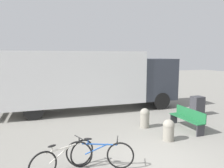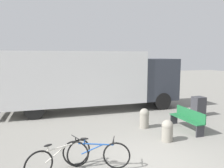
{
  "view_description": "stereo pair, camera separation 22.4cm",
  "coord_description": "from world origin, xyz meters",
  "px_view_note": "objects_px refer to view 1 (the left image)",
  "views": [
    {
      "loc": [
        -3.13,
        -4.93,
        2.98
      ],
      "look_at": [
        0.27,
        4.17,
        1.68
      ],
      "focal_mm": 35.0,
      "sensor_mm": 36.0,
      "label": 1
    },
    {
      "loc": [
        -2.92,
        -5.01,
        2.98
      ],
      "look_at": [
        0.27,
        4.17,
        1.68
      ],
      "focal_mm": 35.0,
      "sensor_mm": 36.0,
      "label": 2
    }
  ],
  "objects_px": {
    "utility_box": "(197,106)",
    "bollard_far_bench": "(145,117)",
    "bicycle_middle": "(99,154)",
    "bollard_near_bench": "(169,129)",
    "delivery_truck": "(90,78)",
    "bicycle_near": "(64,158)",
    "park_bench": "(188,118)"
  },
  "relations": [
    {
      "from": "utility_box",
      "to": "bollard_far_bench",
      "type": "bearing_deg",
      "value": -167.6
    },
    {
      "from": "bicycle_middle",
      "to": "bollard_near_bench",
      "type": "bearing_deg",
      "value": 43.44
    },
    {
      "from": "delivery_truck",
      "to": "bicycle_near",
      "type": "relative_size",
      "value": 5.48
    },
    {
      "from": "bollard_far_bench",
      "to": "utility_box",
      "type": "height_order",
      "value": "utility_box"
    },
    {
      "from": "bicycle_middle",
      "to": "utility_box",
      "type": "height_order",
      "value": "utility_box"
    },
    {
      "from": "park_bench",
      "to": "utility_box",
      "type": "bearing_deg",
      "value": -49.91
    },
    {
      "from": "bollard_near_bench",
      "to": "bollard_far_bench",
      "type": "xyz_separation_m",
      "value": [
        -0.1,
        1.53,
        0.03
      ]
    },
    {
      "from": "park_bench",
      "to": "utility_box",
      "type": "relative_size",
      "value": 1.83
    },
    {
      "from": "park_bench",
      "to": "bollard_far_bench",
      "type": "distance_m",
      "value": 1.71
    },
    {
      "from": "bicycle_middle",
      "to": "bollard_near_bench",
      "type": "relative_size",
      "value": 2.22
    },
    {
      "from": "park_bench",
      "to": "bollard_near_bench",
      "type": "height_order",
      "value": "park_bench"
    },
    {
      "from": "delivery_truck",
      "to": "bicycle_near",
      "type": "bearing_deg",
      "value": -108.02
    },
    {
      "from": "park_bench",
      "to": "bollard_far_bench",
      "type": "bearing_deg",
      "value": 62.46
    },
    {
      "from": "bicycle_near",
      "to": "bicycle_middle",
      "type": "bearing_deg",
      "value": -26.31
    },
    {
      "from": "bollard_near_bench",
      "to": "utility_box",
      "type": "relative_size",
      "value": 0.8
    },
    {
      "from": "park_bench",
      "to": "bicycle_near",
      "type": "bearing_deg",
      "value": 107.42
    },
    {
      "from": "delivery_truck",
      "to": "bicycle_middle",
      "type": "distance_m",
      "value": 6.32
    },
    {
      "from": "delivery_truck",
      "to": "bicycle_near",
      "type": "height_order",
      "value": "delivery_truck"
    },
    {
      "from": "bollard_near_bench",
      "to": "utility_box",
      "type": "bearing_deg",
      "value": 34.78
    },
    {
      "from": "bicycle_near",
      "to": "bollard_far_bench",
      "type": "height_order",
      "value": "bicycle_near"
    },
    {
      "from": "park_bench",
      "to": "bollard_far_bench",
      "type": "xyz_separation_m",
      "value": [
        -1.51,
        0.8,
        -0.03
      ]
    },
    {
      "from": "bicycle_near",
      "to": "bollard_near_bench",
      "type": "distance_m",
      "value": 3.84
    },
    {
      "from": "delivery_truck",
      "to": "bicycle_near",
      "type": "xyz_separation_m",
      "value": [
        -2.27,
        -5.93,
        -1.37
      ]
    },
    {
      "from": "bollard_far_bench",
      "to": "delivery_truck",
      "type": "bearing_deg",
      "value": 111.33
    },
    {
      "from": "bicycle_middle",
      "to": "bollard_far_bench",
      "type": "height_order",
      "value": "bicycle_middle"
    },
    {
      "from": "delivery_truck",
      "to": "utility_box",
      "type": "xyz_separation_m",
      "value": [
        4.74,
        -2.8,
        -1.29
      ]
    },
    {
      "from": "bicycle_near",
      "to": "bicycle_middle",
      "type": "relative_size",
      "value": 1.03
    },
    {
      "from": "bicycle_middle",
      "to": "park_bench",
      "type": "bearing_deg",
      "value": 46.43
    },
    {
      "from": "park_bench",
      "to": "bollard_near_bench",
      "type": "distance_m",
      "value": 1.59
    },
    {
      "from": "bicycle_near",
      "to": "bicycle_middle",
      "type": "height_order",
      "value": "same"
    },
    {
      "from": "bicycle_near",
      "to": "bollard_far_bench",
      "type": "distance_m",
      "value": 4.36
    },
    {
      "from": "bicycle_middle",
      "to": "bollard_near_bench",
      "type": "height_order",
      "value": "bicycle_middle"
    }
  ]
}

